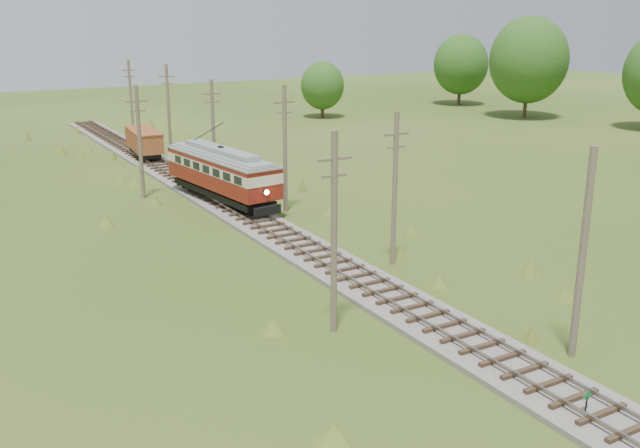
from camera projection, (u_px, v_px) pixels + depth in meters
ground at (625, 436)px, 23.85m from camera, size 260.00×260.00×0.00m
railbed_main at (228, 205)px, 52.07m from camera, size 3.60×96.00×0.57m
switch_marker at (587, 401)px, 24.82m from camera, size 0.45×0.06×1.08m
streetcar at (222, 170)px, 52.23m from camera, size 4.27×12.49×5.65m
gondola at (144, 141)px, 68.77m from camera, size 3.02×7.44×2.41m
gravel_pile at (204, 162)px, 65.96m from camera, size 2.85×3.02×1.04m
utility_pole_r_1 at (582, 255)px, 28.25m from camera, size 0.30×0.30×8.80m
utility_pole_r_2 at (395, 188)px, 39.15m from camera, size 1.60×0.30×8.60m
utility_pole_r_3 at (285, 148)px, 49.86m from camera, size 1.60×0.30×9.00m
utility_pole_r_4 at (213, 128)px, 60.66m from camera, size 1.60×0.30×8.40m
utility_pole_r_5 at (169, 108)px, 71.59m from camera, size 1.60×0.30×8.90m
utility_pole_r_6 at (131, 97)px, 82.33m from camera, size 1.60×0.30×8.70m
utility_pole_l_a at (334, 232)px, 30.51m from camera, size 1.60×0.30×9.00m
utility_pole_l_b at (140, 141)px, 53.71m from camera, size 1.60×0.30×8.60m
tree_right_4 at (529, 60)px, 95.74m from camera, size 10.50×10.50×13.53m
tree_right_5 at (461, 64)px, 110.44m from camera, size 8.40×8.40×10.82m
tree_mid_b at (322, 86)px, 96.86m from camera, size 5.88×5.88×7.57m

